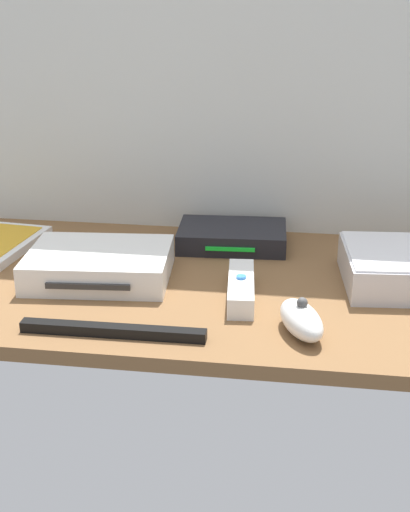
% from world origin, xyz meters
% --- Properties ---
extents(ground_plane, '(1.00, 0.48, 0.02)m').
position_xyz_m(ground_plane, '(0.00, 0.00, -0.01)').
color(ground_plane, brown).
rests_on(ground_plane, ground).
extents(back_wall, '(1.10, 0.01, 0.64)m').
position_xyz_m(back_wall, '(0.00, 0.25, 0.32)').
color(back_wall, silver).
rests_on(back_wall, ground).
extents(game_console, '(0.22, 0.18, 0.04)m').
position_xyz_m(game_console, '(-0.16, -0.01, 0.02)').
color(game_console, white).
rests_on(game_console, ground_plane).
extents(mini_computer, '(0.18, 0.18, 0.05)m').
position_xyz_m(mini_computer, '(0.29, 0.03, 0.03)').
color(mini_computer, silver).
rests_on(mini_computer, ground_plane).
extents(network_router, '(0.19, 0.13, 0.03)m').
position_xyz_m(network_router, '(0.02, 0.16, 0.02)').
color(network_router, black).
rests_on(network_router, ground_plane).
extents(remote_wand, '(0.05, 0.15, 0.03)m').
position_xyz_m(remote_wand, '(0.06, -0.05, 0.02)').
color(remote_wand, white).
rests_on(remote_wand, ground_plane).
extents(remote_nunchuk, '(0.08, 0.11, 0.05)m').
position_xyz_m(remote_nunchuk, '(0.15, -0.15, 0.02)').
color(remote_nunchuk, white).
rests_on(remote_nunchuk, ground_plane).
extents(sensor_bar, '(0.24, 0.02, 0.01)m').
position_xyz_m(sensor_bar, '(-0.09, -0.19, 0.01)').
color(sensor_bar, black).
rests_on(sensor_bar, ground_plane).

